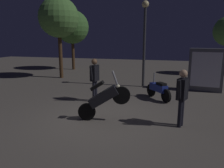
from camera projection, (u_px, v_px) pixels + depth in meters
name	position (u px, v px, depth m)	size (l,w,h in m)	color
ground_plane	(100.00, 119.00, 7.10)	(40.00, 40.00, 0.00)	#605951
motorcycle_black_foreground	(104.00, 98.00, 6.82)	(1.66, 0.43, 1.63)	black
motorcycle_blue_parked_left	(158.00, 89.00, 9.36)	(1.11, 1.36, 1.11)	black
person_rider_beside	(95.00, 76.00, 8.93)	(0.31, 0.67, 1.78)	black
person_bystander_far	(182.00, 93.00, 6.34)	(0.36, 0.65, 1.71)	black
streetlamp_near	(145.00, 32.00, 11.30)	(0.36, 0.36, 4.45)	#38383D
tree_left_bg	(72.00, 27.00, 17.66)	(2.68, 2.68, 4.80)	#4C331E
tree_center_bg	(59.00, 18.00, 13.73)	(2.53, 2.53, 5.12)	#4C331E
kiosk_billboard	(206.00, 70.00, 10.73)	(1.66, 0.75, 2.10)	#595960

